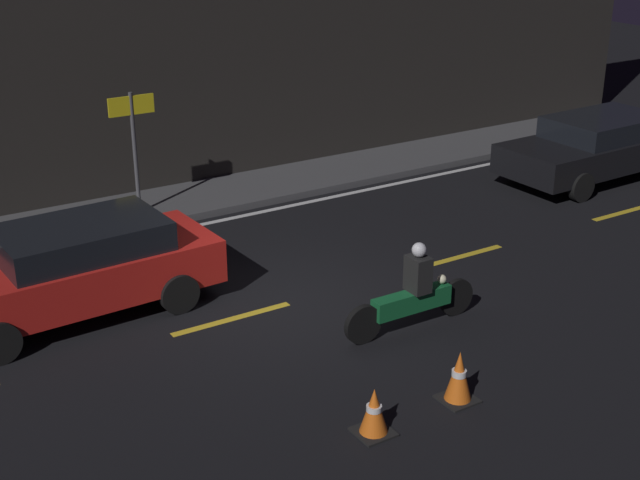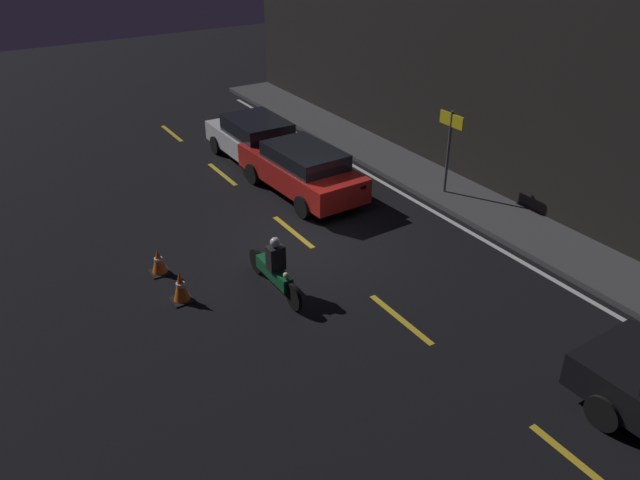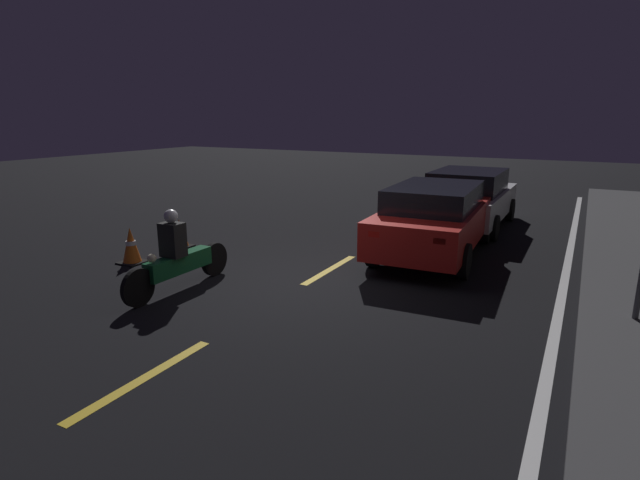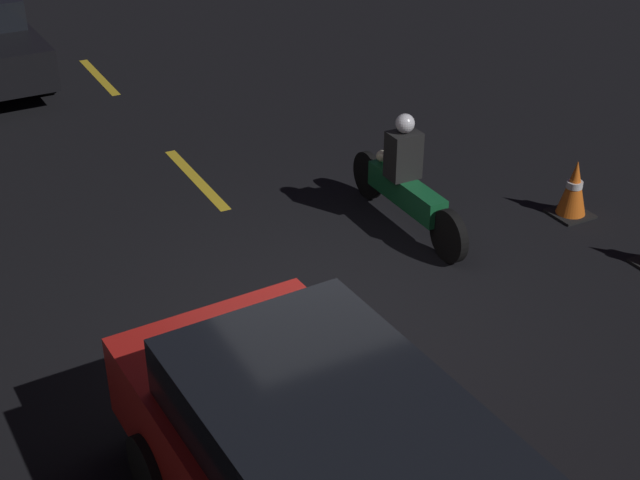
{
  "view_description": "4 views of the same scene",
  "coord_description": "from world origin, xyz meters",
  "px_view_note": "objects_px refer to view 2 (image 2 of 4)",
  "views": [
    {
      "loc": [
        -6.33,
        -11.06,
        6.3
      ],
      "look_at": [
        0.23,
        -0.58,
        1.25
      ],
      "focal_mm": 50.0,
      "sensor_mm": 36.0,
      "label": 1
    },
    {
      "loc": [
        11.54,
        -6.99,
        7.75
      ],
      "look_at": [
        1.24,
        -0.56,
        0.98
      ],
      "focal_mm": 35.0,
      "sensor_mm": 36.0,
      "label": 2
    },
    {
      "loc": [
        6.95,
        4.05,
        2.82
      ],
      "look_at": [
        -0.43,
        0.09,
        0.71
      ],
      "focal_mm": 28.0,
      "sensor_mm": 36.0,
      "label": 3
    },
    {
      "loc": [
        -6.47,
        3.51,
        5.02
      ],
      "look_at": [
        -0.12,
        0.11,
        0.93
      ],
      "focal_mm": 50.0,
      "sensor_mm": 36.0,
      "label": 4
    }
  ],
  "objects_px": {
    "sedan_white": "(256,139)",
    "motorcycle": "(274,269)",
    "traffic_cone_mid": "(181,287)",
    "traffic_cone_near": "(159,261)",
    "taxi_red": "(302,168)",
    "shop_sign": "(450,136)"
  },
  "relations": [
    {
      "from": "taxi_red",
      "to": "traffic_cone_near",
      "type": "bearing_deg",
      "value": 109.39
    },
    {
      "from": "motorcycle",
      "to": "traffic_cone_near",
      "type": "xyz_separation_m",
      "value": [
        -2.06,
        -1.94,
        -0.25
      ]
    },
    {
      "from": "motorcycle",
      "to": "traffic_cone_mid",
      "type": "relative_size",
      "value": 3.28
    },
    {
      "from": "traffic_cone_mid",
      "to": "shop_sign",
      "type": "height_order",
      "value": "shop_sign"
    },
    {
      "from": "traffic_cone_near",
      "to": "taxi_red",
      "type": "bearing_deg",
      "value": 112.04
    },
    {
      "from": "traffic_cone_near",
      "to": "motorcycle",
      "type": "bearing_deg",
      "value": 43.28
    },
    {
      "from": "shop_sign",
      "to": "traffic_cone_near",
      "type": "bearing_deg",
      "value": -92.14
    },
    {
      "from": "taxi_red",
      "to": "traffic_cone_mid",
      "type": "distance_m",
      "value": 6.08
    },
    {
      "from": "sedan_white",
      "to": "traffic_cone_near",
      "type": "distance_m",
      "value": 7.16
    },
    {
      "from": "traffic_cone_mid",
      "to": "sedan_white",
      "type": "bearing_deg",
      "value": 141.7
    },
    {
      "from": "sedan_white",
      "to": "traffic_cone_mid",
      "type": "relative_size",
      "value": 5.73
    },
    {
      "from": "taxi_red",
      "to": "motorcycle",
      "type": "xyz_separation_m",
      "value": [
        4.1,
        -3.11,
        -0.24
      ]
    },
    {
      "from": "traffic_cone_near",
      "to": "shop_sign",
      "type": "bearing_deg",
      "value": 87.86
    },
    {
      "from": "shop_sign",
      "to": "traffic_cone_mid",
      "type": "bearing_deg",
      "value": -83.02
    },
    {
      "from": "motorcycle",
      "to": "shop_sign",
      "type": "relative_size",
      "value": 0.97
    },
    {
      "from": "motorcycle",
      "to": "sedan_white",
      "type": "bearing_deg",
      "value": 156.65
    },
    {
      "from": "sedan_white",
      "to": "motorcycle",
      "type": "relative_size",
      "value": 1.75
    },
    {
      "from": "motorcycle",
      "to": "shop_sign",
      "type": "xyz_separation_m",
      "value": [
        -1.74,
        6.53,
        1.29
      ]
    },
    {
      "from": "motorcycle",
      "to": "traffic_cone_near",
      "type": "distance_m",
      "value": 2.84
    },
    {
      "from": "sedan_white",
      "to": "taxi_red",
      "type": "xyz_separation_m",
      "value": [
        2.99,
        -0.03,
        0.02
      ]
    },
    {
      "from": "taxi_red",
      "to": "traffic_cone_near",
      "type": "xyz_separation_m",
      "value": [
        2.04,
        -5.05,
        -0.48
      ]
    },
    {
      "from": "sedan_white",
      "to": "motorcycle",
      "type": "bearing_deg",
      "value": 156.27
    }
  ]
}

